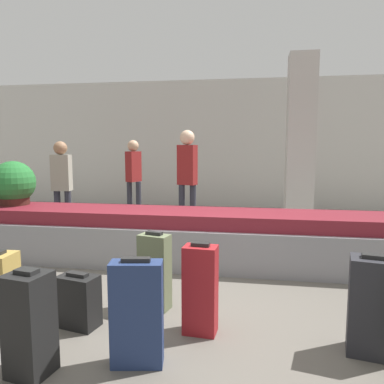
# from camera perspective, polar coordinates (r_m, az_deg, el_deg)

# --- Properties ---
(ground_plane) EXTENTS (18.00, 18.00, 0.00)m
(ground_plane) POSITION_cam_1_polar(r_m,az_deg,el_deg) (3.76, -3.82, -17.42)
(ground_plane) COLOR #59544C
(back_wall) EXTENTS (18.00, 0.06, 3.20)m
(back_wall) POSITION_cam_1_polar(r_m,az_deg,el_deg) (9.58, 4.75, 7.29)
(back_wall) COLOR beige
(back_wall) RESTS_ON ground_plane
(carousel) EXTENTS (8.43, 0.94, 0.71)m
(carousel) POSITION_cam_1_polar(r_m,az_deg,el_deg) (4.99, 0.00, -7.06)
(carousel) COLOR gray
(carousel) RESTS_ON ground_plane
(pillar) EXTENTS (0.50, 0.50, 3.20)m
(pillar) POSITION_cam_1_polar(r_m,az_deg,el_deg) (7.23, 16.17, 7.13)
(pillar) COLOR beige
(pillar) RESTS_ON ground_plane
(suitcase_0) EXTENTS (0.39, 0.23, 0.79)m
(suitcase_0) POSITION_cam_1_polar(r_m,az_deg,el_deg) (2.80, -8.41, -17.84)
(suitcase_0) COLOR navy
(suitcase_0) RESTS_ON ground_plane
(suitcase_2) EXTENTS (0.32, 0.23, 0.75)m
(suitcase_2) POSITION_cam_1_polar(r_m,az_deg,el_deg) (3.66, -5.72, -11.97)
(suitcase_2) COLOR #5B6647
(suitcase_2) RESTS_ON ground_plane
(suitcase_3) EXTENTS (0.37, 0.31, 0.77)m
(suitcase_3) POSITION_cam_1_polar(r_m,az_deg,el_deg) (3.19, 25.71, -15.43)
(suitcase_3) COLOR #232328
(suitcase_3) RESTS_ON ground_plane
(suitcase_4) EXTENTS (0.31, 0.30, 0.74)m
(suitcase_4) POSITION_cam_1_polar(r_m,az_deg,el_deg) (2.89, -23.52, -17.96)
(suitcase_4) COLOR black
(suitcase_4) RESTS_ON ground_plane
(suitcase_7) EXTENTS (0.29, 0.21, 0.77)m
(suitcase_7) POSITION_cam_1_polar(r_m,az_deg,el_deg) (3.20, 1.28, -14.64)
(suitcase_7) COLOR maroon
(suitcase_7) RESTS_ON ground_plane
(suitcase_8) EXTENTS (0.37, 0.28, 0.48)m
(suitcase_8) POSITION_cam_1_polar(r_m,az_deg,el_deg) (3.49, -16.90, -15.60)
(suitcase_8) COLOR black
(suitcase_8) RESTS_ON ground_plane
(potted_plant_0) EXTENTS (0.61, 0.61, 0.63)m
(potted_plant_0) POSITION_cam_1_polar(r_m,az_deg,el_deg) (5.98, -25.55, 1.11)
(potted_plant_0) COLOR #381914
(potted_plant_0) RESTS_ON carousel
(traveler_0) EXTENTS (0.36, 0.27, 1.83)m
(traveler_0) POSITION_cam_1_polar(r_m,az_deg,el_deg) (6.56, -0.73, 3.17)
(traveler_0) COLOR #282833
(traveler_0) RESTS_ON ground_plane
(traveler_1) EXTENTS (0.31, 0.36, 1.67)m
(traveler_1) POSITION_cam_1_polar(r_m,az_deg,el_deg) (8.01, -8.89, 2.99)
(traveler_1) COLOR #282833
(traveler_1) RESTS_ON ground_plane
(traveler_2) EXTENTS (0.34, 0.23, 1.63)m
(traveler_2) POSITION_cam_1_polar(r_m,az_deg,el_deg) (6.84, -19.24, 1.75)
(traveler_2) COLOR #282833
(traveler_2) RESTS_ON ground_plane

